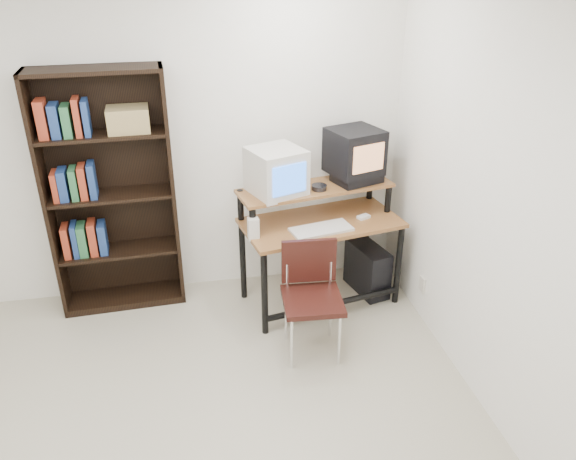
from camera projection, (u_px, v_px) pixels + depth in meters
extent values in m
cube|color=white|center=(154.00, 144.00, 4.39)|extent=(4.00, 0.01, 2.60)
cube|color=white|center=(531.00, 237.00, 2.97)|extent=(0.01, 4.00, 2.60)
cube|color=#996232|center=(321.00, 223.00, 4.45)|extent=(1.33, 0.84, 0.03)
cube|color=#996232|center=(315.00, 188.00, 4.45)|extent=(1.29, 0.60, 0.02)
cylinder|color=black|center=(265.00, 293.00, 4.20)|extent=(0.05, 0.05, 0.72)
cylinder|color=black|center=(398.00, 264.00, 4.58)|extent=(0.05, 0.05, 0.72)
cylinder|color=black|center=(242.00, 246.00, 4.59)|extent=(0.05, 0.05, 0.98)
cylinder|color=black|center=(367.00, 223.00, 4.97)|extent=(0.05, 0.05, 0.98)
cylinder|color=black|center=(333.00, 304.00, 4.50)|extent=(1.15, 0.27, 0.05)
cube|color=silver|center=(276.00, 172.00, 4.27)|extent=(0.49, 0.49, 0.36)
cube|color=blue|center=(290.00, 180.00, 4.12)|extent=(0.27, 0.11, 0.23)
cube|color=black|center=(357.00, 178.00, 4.53)|extent=(0.43, 0.37, 0.08)
cube|color=black|center=(354.00, 151.00, 4.45)|extent=(0.48, 0.47, 0.36)
cube|color=tan|center=(369.00, 158.00, 4.30)|extent=(0.27, 0.10, 0.22)
cylinder|color=#26262B|center=(319.00, 188.00, 4.38)|extent=(0.15, 0.15, 0.05)
cube|color=silver|center=(321.00, 230.00, 4.30)|extent=(0.50, 0.30, 0.03)
cube|color=black|center=(364.00, 221.00, 4.48)|extent=(0.27, 0.25, 0.01)
cube|color=white|center=(364.00, 217.00, 4.49)|extent=(0.12, 0.10, 0.03)
cube|color=silver|center=(253.00, 229.00, 4.17)|extent=(0.08, 0.08, 0.17)
cube|color=black|center=(367.00, 269.00, 4.82)|extent=(0.30, 0.49, 0.42)
cube|color=black|center=(312.00, 301.00, 3.96)|extent=(0.44, 0.44, 0.04)
cube|color=black|center=(309.00, 261.00, 4.03)|extent=(0.40, 0.06, 0.34)
cylinder|color=silver|center=(292.00, 344.00, 3.89)|extent=(0.02, 0.02, 0.43)
cylinder|color=silver|center=(339.00, 340.00, 3.93)|extent=(0.02, 0.02, 0.43)
cylinder|color=silver|center=(286.00, 316.00, 4.19)|extent=(0.02, 0.02, 0.43)
cylinder|color=silver|center=(330.00, 313.00, 4.23)|extent=(0.02, 0.02, 0.43)
cube|color=black|center=(47.00, 201.00, 4.23)|extent=(0.05, 0.32, 1.93)
cube|color=black|center=(173.00, 190.00, 4.43)|extent=(0.05, 0.32, 1.93)
cube|color=black|center=(112.00, 188.00, 4.46)|extent=(0.96, 0.07, 1.93)
cube|color=black|center=(92.00, 70.00, 3.91)|extent=(0.98, 0.37, 0.03)
cube|color=black|center=(127.00, 297.00, 4.75)|extent=(0.98, 0.37, 0.06)
cube|color=black|center=(120.00, 250.00, 4.55)|extent=(0.92, 0.35, 0.03)
cube|color=black|center=(111.00, 195.00, 4.33)|extent=(0.92, 0.35, 0.02)
cube|color=black|center=(102.00, 135.00, 4.11)|extent=(0.92, 0.35, 0.02)
cube|color=#99814E|center=(128.00, 119.00, 4.11)|extent=(0.31, 0.25, 0.18)
cube|color=beige|center=(422.00, 284.00, 4.43)|extent=(0.02, 0.08, 0.12)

